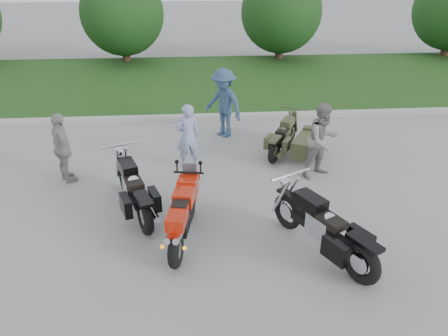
{
  "coord_description": "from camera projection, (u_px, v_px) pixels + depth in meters",
  "views": [
    {
      "loc": [
        -0.09,
        -6.72,
        4.74
      ],
      "look_at": [
        0.5,
        1.06,
        0.8
      ],
      "focal_mm": 35.0,
      "sensor_mm": 36.0,
      "label": 1
    }
  ],
  "objects": [
    {
      "name": "person_denim",
      "position": [
        223.0,
        103.0,
        11.92
      ],
      "size": [
        1.36,
        1.38,
        1.9
      ],
      "primitive_type": "imported",
      "rotation": [
        0.0,
        0.0,
        -0.81
      ],
      "color": "#324A69",
      "rests_on": "ground"
    },
    {
      "name": "cruiser_right",
      "position": [
        326.0,
        231.0,
        7.33
      ],
      "size": [
        1.32,
        2.28,
        0.96
      ],
      "rotation": [
        0.0,
        0.0,
        0.49
      ],
      "color": "black",
      "rests_on": "ground"
    },
    {
      "name": "cruiser_left",
      "position": [
        135.0,
        192.0,
        8.54
      ],
      "size": [
        1.02,
        2.33,
        0.93
      ],
      "rotation": [
        0.0,
        0.0,
        0.35
      ],
      "color": "black",
      "rests_on": "ground"
    },
    {
      "name": "curb",
      "position": [
        196.0,
        118.0,
        13.43
      ],
      "size": [
        60.0,
        0.3,
        0.15
      ],
      "primitive_type": "cube",
      "color": "#A4A19A",
      "rests_on": "ground"
    },
    {
      "name": "cruiser_sidecar",
      "position": [
        297.0,
        142.0,
        11.0
      ],
      "size": [
        1.58,
        1.94,
        0.8
      ],
      "rotation": [
        0.0,
        0.0,
        -0.51
      ],
      "color": "black",
      "rests_on": "ground"
    },
    {
      "name": "grass_strip",
      "position": [
        194.0,
        81.0,
        17.13
      ],
      "size": [
        60.0,
        8.0,
        0.14
      ],
      "primitive_type": "cube",
      "color": "#2F501B",
      "rests_on": "ground"
    },
    {
      "name": "tree_mid_right",
      "position": [
        281.0,
        12.0,
        19.42
      ],
      "size": [
        3.6,
        3.6,
        4.0
      ],
      "color": "#3F2B1C",
      "rests_on": "ground"
    },
    {
      "name": "person_stripe",
      "position": [
        188.0,
        137.0,
        10.22
      ],
      "size": [
        0.64,
        0.48,
        1.59
      ],
      "primitive_type": "imported",
      "rotation": [
        0.0,
        0.0,
        3.34
      ],
      "color": "#8C98BF",
      "rests_on": "ground"
    },
    {
      "name": "ground",
      "position": [
        202.0,
        233.0,
        8.13
      ],
      "size": [
        80.0,
        80.0,
        0.0
      ],
      "primitive_type": "plane",
      "color": "#969691",
      "rests_on": "ground"
    },
    {
      "name": "tree_mid_left",
      "position": [
        122.0,
        14.0,
        18.95
      ],
      "size": [
        3.6,
        3.6,
        4.0
      ],
      "color": "#3F2B1C",
      "rests_on": "ground"
    },
    {
      "name": "person_grey",
      "position": [
        323.0,
        140.0,
        9.81
      ],
      "size": [
        1.06,
        0.97,
        1.75
      ],
      "primitive_type": "imported",
      "rotation": [
        0.0,
        0.0,
        0.47
      ],
      "color": "gray",
      "rests_on": "ground"
    },
    {
      "name": "person_back",
      "position": [
        63.0,
        148.0,
        9.58
      ],
      "size": [
        0.86,
        1.01,
        1.62
      ],
      "primitive_type": "imported",
      "rotation": [
        0.0,
        0.0,
        2.16
      ],
      "color": "#989993",
      "rests_on": "ground"
    },
    {
      "name": "sportbike_red",
      "position": [
        183.0,
        214.0,
        7.64
      ],
      "size": [
        0.6,
        2.06,
        0.98
      ],
      "rotation": [
        0.0,
        0.0,
        -0.17
      ],
      "color": "black",
      "rests_on": "ground"
    }
  ]
}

